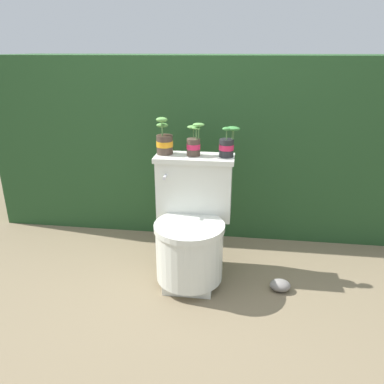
{
  "coord_description": "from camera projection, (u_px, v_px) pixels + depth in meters",
  "views": [
    {
      "loc": [
        0.37,
        -2.04,
        1.4
      ],
      "look_at": [
        0.08,
        0.08,
        0.58
      ],
      "focal_mm": 35.0,
      "sensor_mm": 36.0,
      "label": 1
    }
  ],
  "objects": [
    {
      "name": "ground_plane",
      "position": [
        178.0,
        279.0,
        2.44
      ],
      "size": [
        12.0,
        12.0,
        0.0
      ],
      "primitive_type": "plane",
      "color": "#75664C"
    },
    {
      "name": "hedge_backdrop",
      "position": [
        198.0,
        140.0,
        3.18
      ],
      "size": [
        3.18,
        0.85,
        1.36
      ],
      "color": "#234723",
      "rests_on": "ground"
    },
    {
      "name": "toilet",
      "position": [
        191.0,
        228.0,
        2.35
      ],
      "size": [
        0.5,
        0.56,
        0.78
      ],
      "color": "silver",
      "rests_on": "ground"
    },
    {
      "name": "potted_plant_left",
      "position": [
        164.0,
        142.0,
        2.35
      ],
      "size": [
        0.11,
        0.11,
        0.24
      ],
      "color": "#47382D",
      "rests_on": "toilet"
    },
    {
      "name": "potted_plant_midleft",
      "position": [
        194.0,
        143.0,
        2.32
      ],
      "size": [
        0.11,
        0.1,
        0.21
      ],
      "color": "#47382D",
      "rests_on": "toilet"
    },
    {
      "name": "potted_plant_middle",
      "position": [
        227.0,
        144.0,
        2.29
      ],
      "size": [
        0.12,
        0.09,
        0.19
      ],
      "color": "#262628",
      "rests_on": "toilet"
    },
    {
      "name": "garden_stone",
      "position": [
        280.0,
        285.0,
        2.31
      ],
      "size": [
        0.13,
        0.1,
        0.07
      ],
      "color": "gray",
      "rests_on": "ground"
    }
  ]
}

